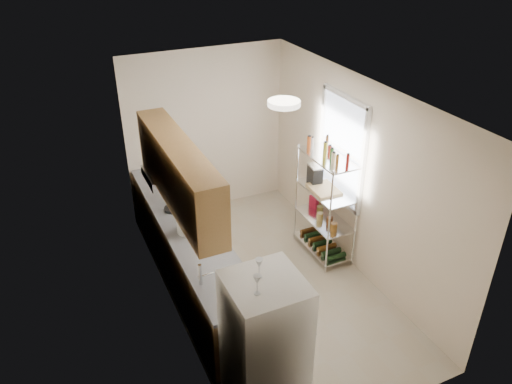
{
  "coord_description": "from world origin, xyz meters",
  "views": [
    {
      "loc": [
        -2.3,
        -4.6,
        4.28
      ],
      "look_at": [
        -0.06,
        0.25,
        1.26
      ],
      "focal_mm": 35.0,
      "sensor_mm": 36.0,
      "label": 1
    }
  ],
  "objects_px": {
    "refrigerator": "(265,350)",
    "cutting_board": "(324,189)",
    "espresso_machine": "(315,174)",
    "rice_cooker": "(188,223)",
    "frying_pan_large": "(173,208)"
  },
  "relations": [
    {
      "from": "cutting_board",
      "to": "espresso_machine",
      "type": "height_order",
      "value": "espresso_machine"
    },
    {
      "from": "refrigerator",
      "to": "cutting_board",
      "type": "xyz_separation_m",
      "value": [
        1.85,
        2.01,
        0.23
      ]
    },
    {
      "from": "rice_cooker",
      "to": "cutting_board",
      "type": "relative_size",
      "value": 0.65
    },
    {
      "from": "refrigerator",
      "to": "cutting_board",
      "type": "bearing_deg",
      "value": 47.46
    },
    {
      "from": "frying_pan_large",
      "to": "espresso_machine",
      "type": "bearing_deg",
      "value": 13.37
    },
    {
      "from": "cutting_board",
      "to": "espresso_machine",
      "type": "relative_size",
      "value": 1.68
    },
    {
      "from": "rice_cooker",
      "to": "cutting_board",
      "type": "xyz_separation_m",
      "value": [
        1.91,
        0.02,
        0.01
      ]
    },
    {
      "from": "rice_cooker",
      "to": "frying_pan_large",
      "type": "relative_size",
      "value": 1.2
    },
    {
      "from": "refrigerator",
      "to": "frying_pan_large",
      "type": "relative_size",
      "value": 6.75
    },
    {
      "from": "rice_cooker",
      "to": "espresso_machine",
      "type": "height_order",
      "value": "espresso_machine"
    },
    {
      "from": "refrigerator",
      "to": "rice_cooker",
      "type": "height_order",
      "value": "refrigerator"
    },
    {
      "from": "refrigerator",
      "to": "rice_cooker",
      "type": "bearing_deg",
      "value": 91.87
    },
    {
      "from": "refrigerator",
      "to": "frying_pan_large",
      "type": "height_order",
      "value": "refrigerator"
    },
    {
      "from": "cutting_board",
      "to": "espresso_machine",
      "type": "distance_m",
      "value": 0.26
    },
    {
      "from": "refrigerator",
      "to": "frying_pan_large",
      "type": "distance_m",
      "value": 2.55
    }
  ]
}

